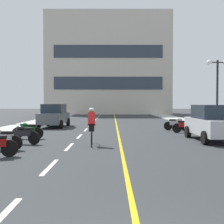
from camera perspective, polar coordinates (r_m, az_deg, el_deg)
ground_plane at (r=23.79m, az=0.43°, el=-2.82°), size 140.00×140.00×0.00m
curb_left at (r=27.69m, az=-14.68°, el=-2.10°), size 2.40×72.00×0.12m
curb_right at (r=27.76m, az=15.44°, el=-2.10°), size 2.40×72.00×0.12m
lane_dash_1 at (r=9.12m, az=-11.90°, el=-10.39°), size 0.14×2.20×0.01m
lane_dash_2 at (r=12.99m, az=-8.20°, el=-6.71°), size 0.14×2.20×0.01m
lane_dash_3 at (r=16.93m, az=-6.24°, el=-4.71°), size 0.14×2.20×0.01m
lane_dash_4 at (r=20.89m, az=-5.02°, el=-3.47°), size 0.14×2.20×0.01m
lane_dash_5 at (r=24.86m, az=-4.20°, el=-2.62°), size 0.14×2.20×0.01m
lane_dash_6 at (r=28.84m, az=-3.60°, el=-2.01°), size 0.14×2.20×0.01m
lane_dash_7 at (r=32.82m, az=-3.15°, el=-1.54°), size 0.14×2.20×0.01m
lane_dash_8 at (r=36.81m, az=-2.80°, el=-1.18°), size 0.14×2.20×0.01m
lane_dash_9 at (r=40.80m, az=-2.51°, el=-0.88°), size 0.14×2.20×0.01m
lane_dash_10 at (r=44.79m, az=-2.28°, el=-0.64°), size 0.14×2.20×0.01m
lane_dash_11 at (r=48.79m, az=-2.08°, el=-0.44°), size 0.14×2.20×0.01m
centre_line_yellow at (r=26.78m, az=0.93°, el=-2.30°), size 0.12×66.00×0.01m
office_building at (r=51.66m, az=-0.59°, el=9.19°), size 21.04×7.15×17.11m
street_lamp_mid at (r=21.17m, az=19.96°, el=6.26°), size 1.46×0.36×4.71m
parked_car_near at (r=15.64m, az=19.07°, el=-1.98°), size 2.00×4.24×1.82m
parked_car_mid at (r=23.55m, az=-11.11°, el=-0.67°), size 2.05×4.26×1.82m
motorcycle_3 at (r=12.71m, az=-20.63°, el=-4.86°), size 1.70×0.60×0.92m
motorcycle_4 at (r=14.27m, az=-16.72°, el=-4.10°), size 1.63×0.81×0.92m
motorcycle_5 at (r=16.26m, az=-16.06°, el=-3.38°), size 1.70×0.60×0.92m
motorcycle_6 at (r=19.30m, az=14.29°, el=-2.55°), size 1.70×0.60×0.92m
motorcycle_7 at (r=20.92m, az=12.53°, el=-2.21°), size 1.70×0.60×0.92m
cyclist_rider at (r=13.25m, az=-3.88°, el=-2.68°), size 0.42×1.77×1.71m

